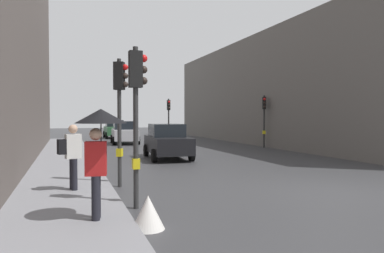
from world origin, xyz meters
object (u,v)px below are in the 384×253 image
(warning_sign_triangle, at_px, (148,212))
(car_green_estate, at_px, (115,129))
(car_silver_hatchback, at_px, (125,132))
(traffic_light_near_right, at_px, (120,99))
(traffic_light_far_median, at_px, (169,112))
(pedestrian_with_black_backpack, at_px, (72,153))
(pedestrian_with_umbrella, at_px, (99,133))
(traffic_light_near_left, at_px, (137,97))
(car_dark_suv, at_px, (167,141))
(traffic_light_mid_street, at_px, (264,112))

(warning_sign_triangle, bearing_deg, car_green_estate, 84.15)
(car_silver_hatchback, bearing_deg, car_green_estate, 88.53)
(traffic_light_near_right, distance_m, warning_sign_triangle, 4.97)
(traffic_light_far_median, distance_m, traffic_light_near_right, 19.39)
(traffic_light_far_median, relative_size, pedestrian_with_black_backpack, 2.04)
(car_silver_hatchback, relative_size, pedestrian_with_black_backpack, 2.43)
(traffic_light_far_median, height_order, pedestrian_with_umbrella, traffic_light_far_median)
(traffic_light_near_left, relative_size, car_dark_suv, 0.87)
(traffic_light_mid_street, bearing_deg, traffic_light_near_right, -136.28)
(traffic_light_near_left, xyz_separation_m, car_dark_suv, (3.30, 9.49, -1.72))
(car_green_estate, height_order, warning_sign_triangle, car_green_estate)
(car_green_estate, bearing_deg, traffic_light_far_median, -63.38)
(pedestrian_with_umbrella, relative_size, warning_sign_triangle, 3.29)
(pedestrian_with_black_backpack, xyz_separation_m, warning_sign_triangle, (1.33, -3.56, -0.84))
(traffic_light_mid_street, bearing_deg, warning_sign_triangle, -126.83)
(traffic_light_far_median, bearing_deg, traffic_light_mid_street, -57.91)
(car_dark_suv, relative_size, car_green_estate, 1.02)
(traffic_light_far_median, height_order, car_dark_suv, traffic_light_far_median)
(traffic_light_near_right, relative_size, warning_sign_triangle, 5.99)
(traffic_light_mid_street, bearing_deg, traffic_light_far_median, 122.09)
(traffic_light_far_median, height_order, car_green_estate, traffic_light_far_median)
(traffic_light_near_right, height_order, car_dark_suv, traffic_light_near_right)
(car_silver_hatchback, height_order, car_green_estate, same)
(traffic_light_far_median, height_order, traffic_light_near_right, traffic_light_near_right)
(traffic_light_near_right, height_order, car_silver_hatchback, traffic_light_near_right)
(traffic_light_near_right, bearing_deg, pedestrian_with_umbrella, -103.49)
(traffic_light_mid_street, xyz_separation_m, car_silver_hatchback, (-8.48, 6.78, -1.59))
(traffic_light_far_median, relative_size, car_dark_suv, 0.84)
(car_dark_suv, bearing_deg, warning_sign_triangle, -106.97)
(traffic_light_near_right, relative_size, pedestrian_with_black_backpack, 2.20)
(traffic_light_far_median, distance_m, traffic_light_near_left, 21.99)
(traffic_light_near_right, xyz_separation_m, warning_sign_triangle, (-0.09, -4.37, -2.36))
(traffic_light_mid_street, height_order, car_dark_suv, traffic_light_mid_street)
(car_green_estate, height_order, pedestrian_with_black_backpack, pedestrian_with_black_backpack)
(pedestrian_with_umbrella, bearing_deg, car_dark_suv, 68.29)
(traffic_light_near_left, relative_size, traffic_light_mid_street, 1.05)
(car_dark_suv, distance_m, pedestrian_with_black_backpack, 8.91)
(pedestrian_with_umbrella, bearing_deg, pedestrian_with_black_backpack, 98.71)
(traffic_light_mid_street, xyz_separation_m, car_green_estate, (-8.28, 14.65, -1.59))
(traffic_light_far_median, distance_m, car_dark_suv, 12.06)
(traffic_light_far_median, height_order, pedestrian_with_black_backpack, traffic_light_far_median)
(pedestrian_with_black_backpack, bearing_deg, car_dark_suv, 57.96)
(traffic_light_far_median, xyz_separation_m, traffic_light_mid_street, (4.70, -7.49, -0.02))
(traffic_light_near_right, height_order, traffic_light_mid_street, traffic_light_near_right)
(traffic_light_far_median, bearing_deg, warning_sign_triangle, -106.35)
(traffic_light_near_left, distance_m, car_dark_suv, 10.19)
(car_green_estate, height_order, pedestrian_with_umbrella, pedestrian_with_umbrella)
(pedestrian_with_black_backpack, bearing_deg, traffic_light_near_left, -53.71)
(car_silver_hatchback, distance_m, pedestrian_with_black_backpack, 18.81)
(pedestrian_with_umbrella, bearing_deg, traffic_light_mid_street, 50.31)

